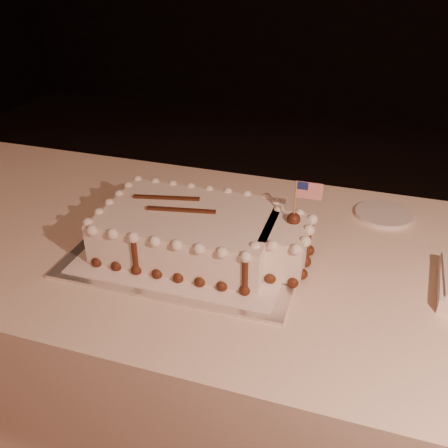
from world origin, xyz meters
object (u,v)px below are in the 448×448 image
(banquet_table, at_px, (238,368))
(side_plate, at_px, (384,214))
(sheet_cake, at_px, (201,232))
(cake_board, at_px, (190,249))

(banquet_table, bearing_deg, side_plate, 40.61)
(sheet_cake, bearing_deg, cake_board, -179.01)
(banquet_table, relative_size, sheet_cake, 5.03)
(sheet_cake, distance_m, side_plate, 0.49)
(banquet_table, bearing_deg, sheet_cake, -150.87)
(side_plate, bearing_deg, cake_board, -143.32)
(sheet_cake, xyz_separation_m, side_plate, (0.38, 0.30, -0.05))
(sheet_cake, bearing_deg, banquet_table, 29.13)
(cake_board, bearing_deg, banquet_table, 22.10)
(cake_board, bearing_deg, side_plate, 35.95)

